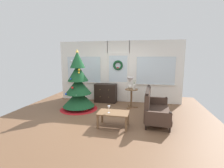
{
  "coord_description": "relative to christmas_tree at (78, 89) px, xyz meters",
  "views": [
    {
      "loc": [
        1.14,
        -4.67,
        1.9
      ],
      "look_at": [
        0.05,
        0.55,
        1.0
      ],
      "focal_mm": 25.97,
      "sensor_mm": 36.0,
      "label": 1
    }
  ],
  "objects": [
    {
      "name": "christmas_tree",
      "position": [
        0.0,
        0.0,
        0.0
      ],
      "size": [
        1.37,
        1.37,
        2.17
      ],
      "color": "#4C331E",
      "rests_on": "ground"
    },
    {
      "name": "flower_vase",
      "position": [
        1.97,
        0.52,
        0.06
      ],
      "size": [
        0.11,
        0.1,
        0.35
      ],
      "color": "beige",
      "rests_on": "side_table"
    },
    {
      "name": "settee_sofa",
      "position": [
        2.65,
        -0.53,
        -0.39
      ],
      "size": [
        0.79,
        1.67,
        0.96
      ],
      "color": "black",
      "rests_on": "ground"
    },
    {
      "name": "dresser_cabinet",
      "position": [
        0.75,
        1.08,
        -0.37
      ],
      "size": [
        0.91,
        0.46,
        0.78
      ],
      "color": "black",
      "rests_on": "ground"
    },
    {
      "name": "side_table",
      "position": [
        1.87,
        0.58,
        -0.26
      ],
      "size": [
        0.5,
        0.48,
        0.71
      ],
      "color": "brown",
      "rests_on": "ground"
    },
    {
      "name": "back_wall_with_door",
      "position": [
        1.23,
        1.38,
        0.52
      ],
      "size": [
        5.2,
        0.19,
        2.55
      ],
      "color": "white",
      "rests_on": "ground"
    },
    {
      "name": "table_lamp",
      "position": [
        1.81,
        0.62,
        0.23
      ],
      "size": [
        0.28,
        0.28,
        0.44
      ],
      "color": "silver",
      "rests_on": "side_table"
    },
    {
      "name": "ground_plane",
      "position": [
        1.23,
        -0.71,
        -0.76
      ],
      "size": [
        6.76,
        6.76,
        0.0
      ],
      "primitive_type": "plane",
      "color": "brown"
    },
    {
      "name": "gift_box",
      "position": [
        0.34,
        -0.2,
        -0.68
      ],
      "size": [
        0.17,
        0.15,
        0.17
      ],
      "primitive_type": "cube",
      "color": "red",
      "rests_on": "ground"
    },
    {
      "name": "coffee_table",
      "position": [
        1.55,
        -1.25,
        -0.42
      ],
      "size": [
        0.84,
        0.52,
        0.41
      ],
      "color": "brown",
      "rests_on": "ground"
    },
    {
      "name": "wine_glass",
      "position": [
        1.44,
        -1.32,
        -0.21
      ],
      "size": [
        0.08,
        0.08,
        0.2
      ],
      "color": "silver",
      "rests_on": "coffee_table"
    }
  ]
}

